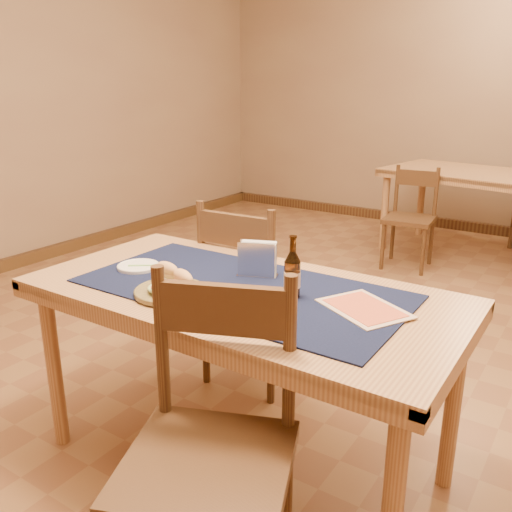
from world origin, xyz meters
The scene contains 14 objects.
room centered at (0.00, 0.00, 1.40)m, with size 6.04×7.04×2.84m.
main_table centered at (0.00, -0.80, 0.67)m, with size 1.60×0.80×0.75m.
placemat centered at (0.00, -0.80, 0.75)m, with size 1.20×0.60×0.01m, color #0D1433.
baseboard centered at (0.00, 0.00, 0.05)m, with size 6.00×7.00×0.10m.
back_table centered at (0.22, 2.58, 0.67)m, with size 1.85×1.15×0.75m.
chair_main_far centered at (-0.33, -0.24, 0.49)m, with size 0.46×0.46×0.95m.
chair_main_near centered at (0.27, -1.33, 0.51)m, with size 0.58×0.58×0.97m.
chair_back_near centered at (-0.26, 2.02, 0.43)m, with size 0.41×0.41×0.82m.
sandwich_plate centered at (-0.17, -0.99, 0.78)m, with size 0.26×0.26×0.10m.
side_plate centered at (-0.47, -0.85, 0.76)m, with size 0.17×0.17×0.01m.
fork centered at (-0.43, -0.83, 0.77)m, with size 0.12×0.09×0.00m.
beer_bottle centered at (0.20, -0.78, 0.84)m, with size 0.06×0.06×0.22m.
napkin_holder centered at (-0.02, -0.66, 0.82)m, with size 0.16×0.11×0.14m.
menu_card centered at (0.46, -0.74, 0.76)m, with size 0.35×0.32×0.01m.
Camera 1 is at (1.06, -2.32, 1.47)m, focal length 38.00 mm.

